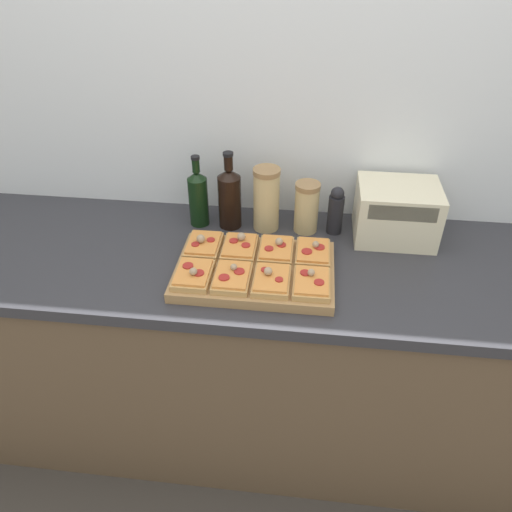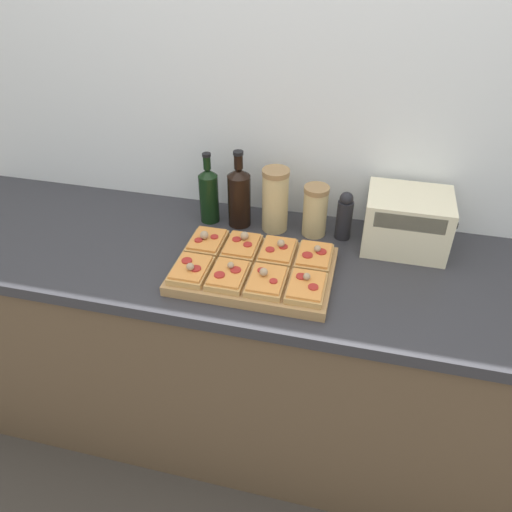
% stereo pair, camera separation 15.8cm
% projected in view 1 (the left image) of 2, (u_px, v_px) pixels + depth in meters
% --- Properties ---
extents(ground_plane, '(12.00, 12.00, 0.00)m').
position_uv_depth(ground_plane, '(268.00, 494.00, 1.92)').
color(ground_plane, '#3D3833').
extents(wall_back, '(6.00, 0.06, 2.50)m').
position_uv_depth(wall_back, '(292.00, 115.00, 1.73)').
color(wall_back, silver).
rests_on(wall_back, ground_plane).
extents(kitchen_counter, '(2.63, 0.67, 0.89)m').
position_uv_depth(kitchen_counter, '(278.00, 352.00, 1.91)').
color(kitchen_counter, brown).
rests_on(kitchen_counter, ground_plane).
extents(cutting_board, '(0.50, 0.34, 0.03)m').
position_uv_depth(cutting_board, '(255.00, 271.00, 1.58)').
color(cutting_board, '#A37A4C').
rests_on(cutting_board, kitchen_counter).
extents(pizza_slice_back_left, '(0.11, 0.15, 0.06)m').
position_uv_depth(pizza_slice_back_left, '(204.00, 245.00, 1.64)').
color(pizza_slice_back_left, tan).
rests_on(pizza_slice_back_left, cutting_board).
extents(pizza_slice_back_midleft, '(0.11, 0.15, 0.06)m').
position_uv_depth(pizza_slice_back_midleft, '(240.00, 247.00, 1.63)').
color(pizza_slice_back_midleft, tan).
rests_on(pizza_slice_back_midleft, cutting_board).
extents(pizza_slice_back_midright, '(0.11, 0.15, 0.05)m').
position_uv_depth(pizza_slice_back_midright, '(276.00, 250.00, 1.62)').
color(pizza_slice_back_midright, tan).
rests_on(pizza_slice_back_midright, cutting_board).
extents(pizza_slice_back_right, '(0.11, 0.15, 0.05)m').
position_uv_depth(pizza_slice_back_right, '(313.00, 252.00, 1.61)').
color(pizza_slice_back_right, tan).
rests_on(pizza_slice_back_right, cutting_board).
extents(pizza_slice_front_left, '(0.11, 0.15, 0.05)m').
position_uv_depth(pizza_slice_front_left, '(193.00, 274.00, 1.51)').
color(pizza_slice_front_left, tan).
rests_on(pizza_slice_front_left, cutting_board).
extents(pizza_slice_front_midleft, '(0.11, 0.15, 0.05)m').
position_uv_depth(pizza_slice_front_midleft, '(232.00, 277.00, 1.50)').
color(pizza_slice_front_midleft, tan).
rests_on(pizza_slice_front_midleft, cutting_board).
extents(pizza_slice_front_midright, '(0.11, 0.15, 0.05)m').
position_uv_depth(pizza_slice_front_midright, '(271.00, 280.00, 1.49)').
color(pizza_slice_front_midright, tan).
rests_on(pizza_slice_front_midright, cutting_board).
extents(pizza_slice_front_right, '(0.11, 0.15, 0.05)m').
position_uv_depth(pizza_slice_front_right, '(312.00, 283.00, 1.48)').
color(pizza_slice_front_right, tan).
rests_on(pizza_slice_front_right, cutting_board).
extents(olive_oil_bottle, '(0.07, 0.07, 0.27)m').
position_uv_depth(olive_oil_bottle, '(198.00, 197.00, 1.78)').
color(olive_oil_bottle, black).
rests_on(olive_oil_bottle, kitchen_counter).
extents(wine_bottle, '(0.08, 0.08, 0.29)m').
position_uv_depth(wine_bottle, '(230.00, 197.00, 1.76)').
color(wine_bottle, black).
rests_on(wine_bottle, kitchen_counter).
extents(grain_jar_tall, '(0.10, 0.10, 0.23)m').
position_uv_depth(grain_jar_tall, '(266.00, 199.00, 1.75)').
color(grain_jar_tall, tan).
rests_on(grain_jar_tall, kitchen_counter).
extents(grain_jar_short, '(0.09, 0.09, 0.19)m').
position_uv_depth(grain_jar_short, '(307.00, 207.00, 1.75)').
color(grain_jar_short, tan).
rests_on(grain_jar_short, kitchen_counter).
extents(pepper_mill, '(0.05, 0.05, 0.18)m').
position_uv_depth(pepper_mill, '(336.00, 211.00, 1.74)').
color(pepper_mill, black).
rests_on(pepper_mill, kitchen_counter).
extents(toaster_oven, '(0.30, 0.22, 0.19)m').
position_uv_depth(toaster_oven, '(396.00, 212.00, 1.72)').
color(toaster_oven, beige).
rests_on(toaster_oven, kitchen_counter).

